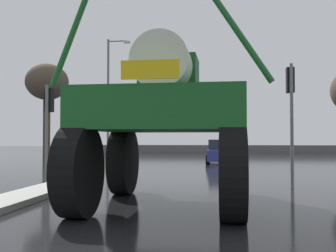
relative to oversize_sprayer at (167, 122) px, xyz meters
name	(u,v)px	position (x,y,z in m)	size (l,w,h in m)	color
ground_plane	(199,169)	(0.27, 11.26, -1.99)	(120.00, 120.00, 0.00)	black
oversize_sprayer	(167,122)	(0.00, 0.00, 0.00)	(4.40, 5.45, 4.88)	black
sedan_ahead	(221,152)	(1.45, 16.79, -1.28)	(1.92, 4.12, 1.52)	navy
traffic_signal_near_left	(49,112)	(-4.76, 4.14, 0.54)	(0.24, 0.54, 3.47)	slate
traffic_signal_near_right	(291,97)	(3.61, 4.14, 0.96)	(0.24, 0.54, 4.05)	slate
streetlight_far_left	(110,93)	(-7.25, 21.42, 3.20)	(1.87, 0.24, 9.47)	slate
bare_tree_left	(47,84)	(-8.69, 12.91, 2.77)	(2.49, 2.49, 5.97)	#473828
roadside_barrier	(208,149)	(0.27, 32.96, -1.54)	(25.99, 0.24, 0.90)	#59595B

